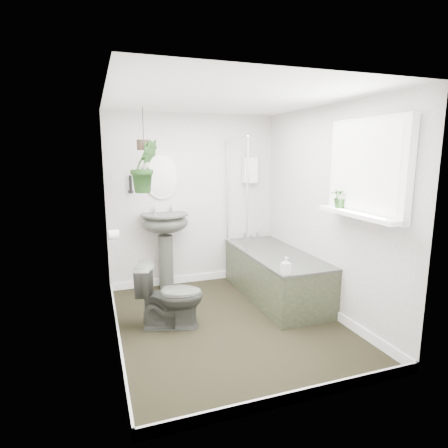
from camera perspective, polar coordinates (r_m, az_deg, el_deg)
name	(u,v)px	position (r m, az deg, el deg)	size (l,w,h in m)	color
floor	(229,323)	(4.15, 0.71, -14.91)	(2.30, 2.80, 0.02)	black
ceiling	(229,98)	(3.77, 0.80, 18.71)	(2.30, 2.80, 0.02)	white
wall_back	(193,200)	(5.13, -4.68, 3.60)	(2.30, 0.02, 2.30)	silver
wall_front	(302,251)	(2.55, 11.74, -4.03)	(2.30, 0.02, 2.30)	silver
wall_left	(110,224)	(3.57, -17.01, -0.01)	(0.02, 2.80, 2.30)	silver
wall_right	(326,211)	(4.33, 15.35, 1.91)	(0.02, 2.80, 2.30)	silver
skirting	(229,318)	(4.13, 0.71, -14.15)	(2.30, 2.80, 0.10)	white
bathtub	(275,275)	(4.76, 7.78, -7.65)	(0.72, 1.72, 0.58)	#3B3D36
bath_screen	(237,193)	(4.86, 1.96, 4.78)	(0.04, 0.72, 1.40)	silver
shower_box	(250,170)	(5.29, 3.96, 8.18)	(0.20, 0.10, 0.35)	white
oval_mirror	(162,175)	(4.96, -9.48, 7.31)	(0.46, 0.03, 0.62)	beige
wall_sconce	(131,184)	(4.91, -14.05, 5.93)	(0.04, 0.04, 0.22)	black
toilet_roll_holder	(114,235)	(4.31, -16.46, -1.57)	(0.11, 0.11, 0.11)	white
window_recess	(368,168)	(3.68, 21.05, 7.90)	(0.08, 1.00, 0.90)	white
window_sill	(358,214)	(3.68, 19.77, 1.39)	(0.18, 1.00, 0.04)	white
window_blinds	(364,169)	(3.65, 20.50, 7.92)	(0.01, 0.86, 0.76)	white
toilet	(170,295)	(3.97, -8.20, -10.71)	(0.38, 0.67, 0.68)	#3B3D36
pedestal_sink	(166,251)	(4.99, -8.87, -4.12)	(0.60, 0.51, 1.03)	#3B3D36
sill_plant	(341,196)	(3.91, 17.38, 4.05)	(0.21, 0.18, 0.23)	black
hanging_plant	(145,166)	(4.50, -12.00, 8.57)	(0.34, 0.27, 0.61)	black
soap_bottle	(286,266)	(3.85, 9.42, -6.26)	(0.08, 0.08, 0.18)	black
hanging_pot	(144,145)	(4.50, -12.12, 11.69)	(0.16, 0.16, 0.12)	#30231A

